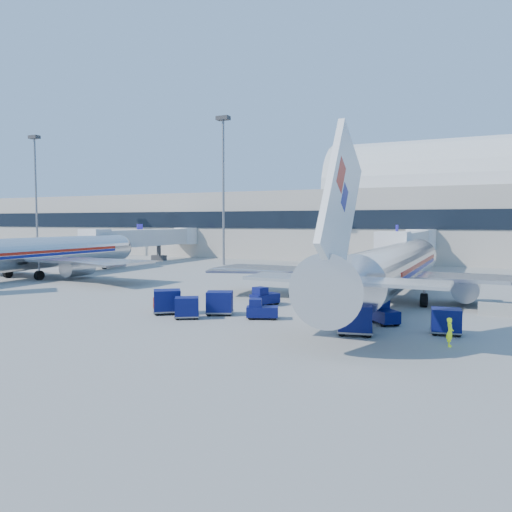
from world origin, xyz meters
The scene contains 19 objects.
ground centered at (0.00, 0.00, 0.00)m, with size 260.00×260.00×0.00m, color gray.
terminal centered at (-13.60, 55.96, 7.52)m, with size 170.00×28.15×21.00m.
airliner_main centered at (10.00, 4.51, 2.93)m, with size 32.00×37.26×12.07m.
airliner_mid centered at (-32.00, 4.51, 2.93)m, with size 32.00×37.26×12.07m.
jetbridge_near centered at (7.60, 30.81, 3.93)m, with size 4.40×27.50×6.25m.
jetbridge_mid centered at (-34.40, 30.81, 3.93)m, with size 4.40×27.50×6.25m.
mast_far_west centered at (-60.00, 30.00, 14.79)m, with size 2.00×1.20×22.60m.
mast_west centered at (-20.00, 30.00, 14.79)m, with size 2.00×1.20×22.60m.
barrier_near centered at (18.00, 2.00, 0.45)m, with size 3.00×0.55×0.90m, color #9E9E96.
tug_lead centered at (3.02, -6.26, 0.64)m, with size 2.40×1.80×1.40m.
tug_right centered at (10.92, -4.21, 0.70)m, with size 2.45×2.57×1.55m.
tug_left centered at (0.89, -1.08, 0.68)m, with size 2.01×2.57×1.50m.
cart_train_a centered at (-0.31, -6.15, 0.90)m, with size 2.34×2.09×1.69m.
cart_train_b centered at (-1.67, -8.34, 0.80)m, with size 2.12×1.99×1.49m.
cart_train_c centered at (-3.93, -7.46, 0.94)m, with size 2.51×2.41×1.76m.
cart_solo_near centered at (10.09, -8.27, 0.97)m, with size 2.35×1.99×1.81m.
cart_solo_far centered at (14.95, -5.89, 0.83)m, with size 1.93×1.57×1.55m.
cart_open_red centered at (-4.10, -6.76, 0.41)m, with size 2.17×1.57×0.57m.
ramp_worker centered at (15.36, -8.80, 0.78)m, with size 0.57×0.37×1.56m, color #BCFF1A.
Camera 1 is at (17.22, -37.15, 6.73)m, focal length 35.00 mm.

